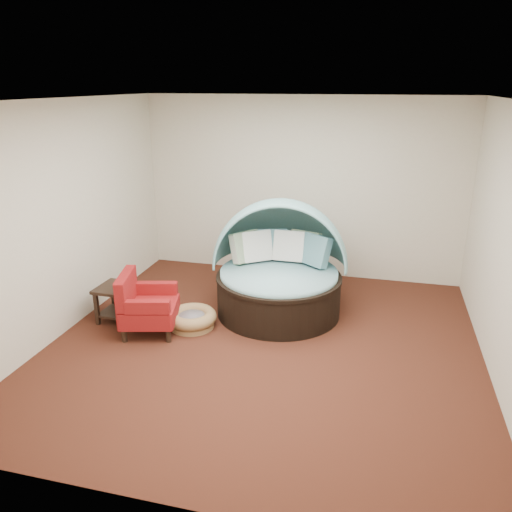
% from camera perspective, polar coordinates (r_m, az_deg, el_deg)
% --- Properties ---
extents(floor, '(5.00, 5.00, 0.00)m').
position_cam_1_polar(floor, '(6.05, 0.89, -10.13)').
color(floor, '#4B2215').
rests_on(floor, ground).
extents(wall_back, '(5.00, 0.00, 5.00)m').
position_cam_1_polar(wall_back, '(7.88, 5.20, 7.70)').
color(wall_back, beige).
rests_on(wall_back, floor).
extents(wall_front, '(5.00, 0.00, 5.00)m').
position_cam_1_polar(wall_front, '(3.29, -9.27, -9.49)').
color(wall_front, beige).
rests_on(wall_front, floor).
extents(wall_left, '(0.00, 5.00, 5.00)m').
position_cam_1_polar(wall_left, '(6.52, -20.99, 4.05)').
color(wall_left, beige).
rests_on(wall_left, floor).
extents(wall_right, '(0.00, 5.00, 5.00)m').
position_cam_1_polar(wall_right, '(5.52, 27.11, 0.56)').
color(wall_right, beige).
rests_on(wall_right, floor).
extents(ceiling, '(5.00, 5.00, 0.00)m').
position_cam_1_polar(ceiling, '(5.27, 1.05, 17.41)').
color(ceiling, white).
rests_on(ceiling, wall_back).
extents(canopy_daybed, '(1.95, 1.91, 1.53)m').
position_cam_1_polar(canopy_daybed, '(6.67, 2.69, -0.57)').
color(canopy_daybed, black).
rests_on(canopy_daybed, floor).
extents(pet_basket, '(0.75, 0.75, 0.22)m').
position_cam_1_polar(pet_basket, '(6.47, -7.33, -7.10)').
color(pet_basket, olive).
rests_on(pet_basket, floor).
extents(red_armchair, '(0.81, 0.81, 0.78)m').
position_cam_1_polar(red_armchair, '(6.35, -12.55, -5.52)').
color(red_armchair, black).
rests_on(red_armchair, floor).
extents(side_table, '(0.51, 0.51, 0.47)m').
position_cam_1_polar(side_table, '(6.76, -15.50, -4.70)').
color(side_table, black).
rests_on(side_table, floor).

